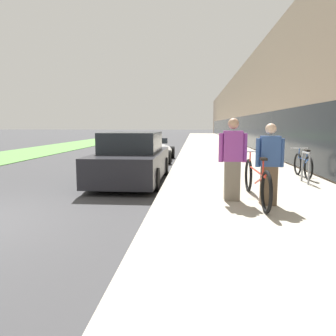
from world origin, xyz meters
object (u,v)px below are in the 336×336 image
(tandem_bicycle, at_px, (256,181))
(person_bystander, at_px, (233,160))
(person_rider, at_px, (269,164))
(vintage_roadster_curbside, at_px, (155,151))
(bike_rack_hoop, at_px, (306,164))
(cruiser_bike_nearest, at_px, (303,165))
(parked_sedan_curbside, at_px, (132,159))

(tandem_bicycle, xyz_separation_m, person_bystander, (-0.50, 0.00, 0.45))
(person_rider, bearing_deg, vintage_roadster_curbside, 110.69)
(tandem_bicycle, relative_size, person_bystander, 1.60)
(person_bystander, height_order, bike_rack_hoop, person_bystander)
(person_rider, distance_m, bike_rack_hoop, 3.06)
(cruiser_bike_nearest, relative_size, vintage_roadster_curbside, 0.39)
(bike_rack_hoop, distance_m, vintage_roadster_curbside, 7.85)
(parked_sedan_curbside, relative_size, vintage_roadster_curbside, 1.03)
(person_bystander, bearing_deg, vintage_roadster_curbside, 107.39)
(tandem_bicycle, relative_size, cruiser_bike_nearest, 1.65)
(vintage_roadster_curbside, bearing_deg, person_bystander, -72.61)
(parked_sedan_curbside, bearing_deg, person_rider, -42.86)
(vintage_roadster_curbside, bearing_deg, bike_rack_hoop, -51.63)
(person_rider, height_order, vintage_roadster_curbside, person_rider)
(person_bystander, bearing_deg, bike_rack_hoop, 45.50)
(tandem_bicycle, bearing_deg, person_bystander, 179.63)
(parked_sedan_curbside, xyz_separation_m, vintage_roadster_curbside, (-0.02, 5.72, -0.22))
(person_bystander, xyz_separation_m, parked_sedan_curbside, (-2.62, 2.71, -0.30))
(bike_rack_hoop, xyz_separation_m, cruiser_bike_nearest, (0.25, 0.99, -0.15))
(tandem_bicycle, height_order, parked_sedan_curbside, parked_sedan_curbside)
(person_bystander, xyz_separation_m, bike_rack_hoop, (2.23, 2.27, -0.35))
(person_rider, distance_m, parked_sedan_curbside, 4.51)
(person_bystander, xyz_separation_m, vintage_roadster_curbside, (-2.64, 8.43, -0.52))
(parked_sedan_curbside, bearing_deg, tandem_bicycle, -41.02)
(tandem_bicycle, distance_m, cruiser_bike_nearest, 3.82)
(bike_rack_hoop, bearing_deg, person_bystander, -134.50)
(vintage_roadster_curbside, bearing_deg, tandem_bicycle, -69.59)
(cruiser_bike_nearest, distance_m, parked_sedan_curbside, 5.14)
(vintage_roadster_curbside, bearing_deg, person_rider, -69.31)
(tandem_bicycle, bearing_deg, bike_rack_hoop, 52.66)
(person_bystander, distance_m, bike_rack_hoop, 3.21)
(cruiser_bike_nearest, xyz_separation_m, vintage_roadster_curbside, (-5.12, 5.17, -0.02))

